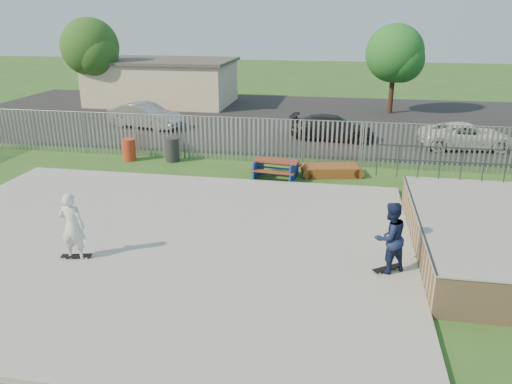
% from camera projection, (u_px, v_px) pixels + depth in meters
% --- Properties ---
extents(ground, '(120.00, 120.00, 0.00)m').
position_uv_depth(ground, '(151.00, 244.00, 14.59)').
color(ground, '#315C1F').
rests_on(ground, ground).
extents(concrete_slab, '(15.00, 12.00, 0.15)m').
position_uv_depth(concrete_slab, '(151.00, 242.00, 14.57)').
color(concrete_slab, '#A0A09B').
rests_on(concrete_slab, ground).
extents(quarter_pipe, '(5.50, 7.05, 2.19)m').
position_uv_depth(quarter_pipe, '(489.00, 236.00, 13.79)').
color(quarter_pipe, tan).
rests_on(quarter_pipe, ground).
extents(fence, '(26.04, 16.02, 2.00)m').
position_uv_depth(fence, '(221.00, 168.00, 18.34)').
color(fence, gray).
rests_on(fence, ground).
extents(picnic_table, '(2.00, 1.72, 0.77)m').
position_uv_depth(picnic_table, '(276.00, 169.00, 20.32)').
color(picnic_table, maroon).
rests_on(picnic_table, ground).
extents(funbox, '(2.27, 1.46, 0.42)m').
position_uv_depth(funbox, '(332.00, 171.00, 20.71)').
color(funbox, brown).
rests_on(funbox, ground).
extents(trash_bin_red, '(0.60, 0.60, 1.00)m').
position_uv_depth(trash_bin_red, '(129.00, 150.00, 22.73)').
color(trash_bin_red, '#B5341B').
rests_on(trash_bin_red, ground).
extents(trash_bin_grey, '(0.64, 0.64, 1.07)m').
position_uv_depth(trash_bin_grey, '(172.00, 150.00, 22.60)').
color(trash_bin_grey, '#29292C').
rests_on(trash_bin_grey, ground).
extents(parking_lot, '(40.00, 18.00, 0.02)m').
position_uv_depth(parking_lot, '(260.00, 117.00, 32.18)').
color(parking_lot, black).
rests_on(parking_lot, ground).
extents(car_silver, '(4.60, 2.48, 1.44)m').
position_uv_depth(car_silver, '(145.00, 115.00, 29.07)').
color(car_silver, '#B1B2B6').
rests_on(car_silver, parking_lot).
extents(car_dark, '(4.56, 2.19, 1.28)m').
position_uv_depth(car_dark, '(332.00, 128.00, 26.38)').
color(car_dark, black).
rests_on(car_dark, parking_lot).
extents(car_white, '(4.72, 2.52, 1.26)m').
position_uv_depth(car_white, '(467.00, 136.00, 24.61)').
color(car_white, white).
rests_on(car_white, parking_lot).
extents(building, '(10.40, 6.40, 3.20)m').
position_uv_depth(building, '(162.00, 82.00, 36.67)').
color(building, beige).
rests_on(building, ground).
extents(tree_left, '(3.97, 3.97, 6.13)m').
position_uv_depth(tree_left, '(90.00, 47.00, 34.54)').
color(tree_left, '#382916').
rests_on(tree_left, ground).
extents(tree_mid, '(3.75, 3.75, 5.78)m').
position_uv_depth(tree_mid, '(395.00, 53.00, 32.29)').
color(tree_mid, '#3C2318').
rests_on(tree_mid, ground).
extents(skateboard_a, '(0.77, 0.63, 0.08)m').
position_uv_depth(skateboard_a, '(387.00, 269.00, 12.80)').
color(skateboard_a, black).
rests_on(skateboard_a, concrete_slab).
extents(skateboard_b, '(0.82, 0.38, 0.08)m').
position_uv_depth(skateboard_b, '(76.00, 256.00, 13.46)').
color(skateboard_b, black).
rests_on(skateboard_b, concrete_slab).
extents(skater_navy, '(1.15, 1.10, 1.87)m').
position_uv_depth(skater_navy, '(390.00, 237.00, 12.50)').
color(skater_navy, '#162046').
rests_on(skater_navy, concrete_slab).
extents(skater_white, '(0.70, 0.48, 1.87)m').
position_uv_depth(skater_white, '(72.00, 226.00, 13.16)').
color(skater_white, silver).
rests_on(skater_white, concrete_slab).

